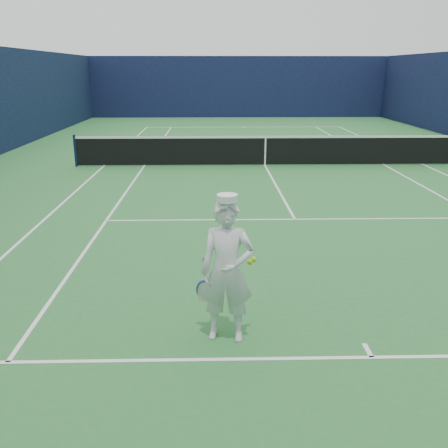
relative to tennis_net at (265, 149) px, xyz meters
name	(u,v)px	position (x,y,z in m)	size (l,w,h in m)	color
ground	(265,166)	(0.00, 0.00, -0.55)	(80.00, 80.00, 0.00)	#2A6E31
court_markings	(265,165)	(0.00, 0.00, -0.55)	(11.03, 23.83, 0.01)	white
windscreen_fence	(266,106)	(0.00, 0.00, 1.45)	(20.12, 36.12, 4.00)	#0E1434
tennis_net	(265,149)	(0.00, 0.00, 0.00)	(12.88, 0.09, 1.07)	#141E4C
tennis_player	(227,271)	(-1.64, -11.38, 0.32)	(0.75, 0.56, 1.80)	silver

